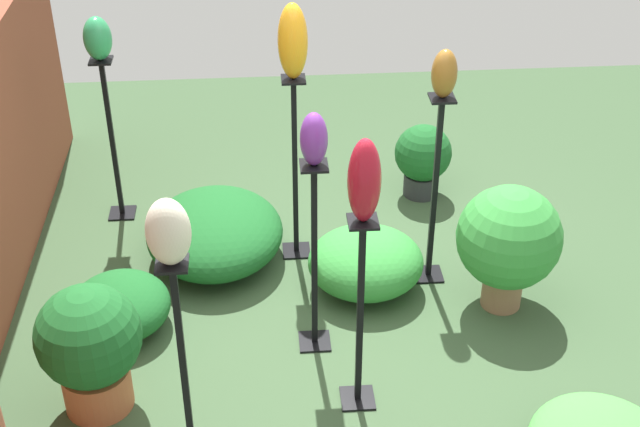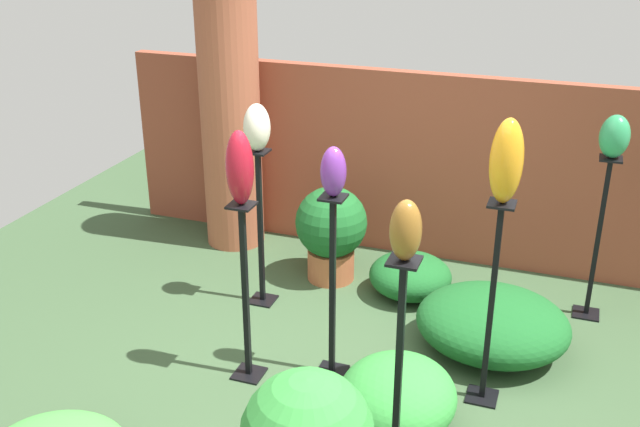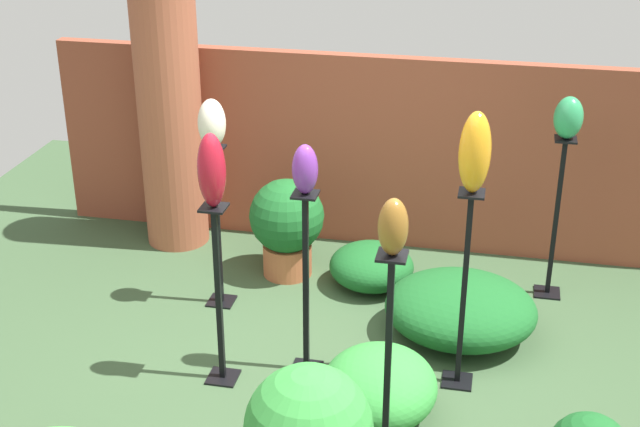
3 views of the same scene
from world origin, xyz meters
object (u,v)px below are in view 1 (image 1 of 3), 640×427
at_px(potted_plant_walkway_edge, 90,345).
at_px(potted_plant_mid_right, 423,157).
at_px(pedestal_amber, 295,177).
at_px(pedestal_bronze, 434,199).
at_px(art_vase_jade, 98,38).
at_px(pedestal_violet, 314,266).
at_px(art_vase_bronze, 444,74).
at_px(pedestal_ruby, 360,323).
at_px(pedestal_ivory, 184,370).
at_px(potted_plant_mid_left, 509,240).
at_px(pedestal_jade, 113,147).
at_px(art_vase_ruby, 364,181).
at_px(art_vase_amber, 293,41).
at_px(art_vase_violet, 314,139).
at_px(art_vase_ivory, 168,232).

bearing_deg(potted_plant_walkway_edge, potted_plant_mid_right, -45.99).
distance_m(pedestal_amber, potted_plant_mid_right, 1.32).
height_order(pedestal_bronze, art_vase_jade, art_vase_jade).
distance_m(pedestal_violet, art_vase_bronze, 1.43).
xyz_separation_m(pedestal_ruby, art_vase_bronze, (1.18, -0.63, 0.96)).
distance_m(pedestal_amber, art_vase_bronze, 1.34).
relative_size(art_vase_bronze, potted_plant_mid_right, 0.53).
height_order(pedestal_ivory, potted_plant_mid_left, pedestal_ivory).
relative_size(pedestal_ruby, pedestal_jade, 0.98).
height_order(pedestal_jade, potted_plant_walkway_edge, pedestal_jade).
height_order(pedestal_amber, art_vase_bronze, art_vase_bronze).
xyz_separation_m(pedestal_violet, potted_plant_walkway_edge, (-0.45, 1.30, -0.15)).
bearing_deg(potted_plant_mid_right, potted_plant_walkway_edge, 134.01).
distance_m(pedestal_amber, pedestal_bronze, 0.98).
relative_size(pedestal_ruby, potted_plant_mid_left, 1.43).
bearing_deg(art_vase_jade, art_vase_ruby, -143.22).
height_order(potted_plant_mid_right, potted_plant_mid_left, potted_plant_mid_left).
distance_m(art_vase_ruby, art_vase_jade, 2.69).
height_order(pedestal_bronze, art_vase_amber, art_vase_amber).
relative_size(art_vase_violet, potted_plant_walkway_edge, 0.39).
bearing_deg(potted_plant_mid_left, potted_plant_mid_right, 11.45).
height_order(pedestal_ivory, art_vase_violet, art_vase_violet).
xyz_separation_m(pedestal_violet, art_vase_amber, (1.02, 0.06, 1.03)).
bearing_deg(potted_plant_walkway_edge, art_vase_ivory, -125.28).
relative_size(pedestal_amber, potted_plant_mid_right, 2.29).
xyz_separation_m(art_vase_amber, art_vase_violet, (-1.02, -0.06, -0.17)).
height_order(art_vase_violet, potted_plant_mid_left, art_vase_violet).
xyz_separation_m(pedestal_amber, pedestal_violet, (-1.02, -0.06, -0.04)).
height_order(pedestal_amber, pedestal_ruby, pedestal_amber).
xyz_separation_m(art_vase_ruby, potted_plant_mid_left, (0.83, -1.06, -0.98)).
xyz_separation_m(art_vase_bronze, potted_plant_mid_right, (1.10, -0.14, -1.21)).
xyz_separation_m(pedestal_bronze, art_vase_ivory, (-1.50, 1.59, 0.82)).
distance_m(art_vase_amber, potted_plant_mid_right, 1.83).
height_order(pedestal_ivory, art_vase_ivory, art_vase_ivory).
xyz_separation_m(pedestal_amber, art_vase_ruby, (-1.54, -0.28, 0.87)).
xyz_separation_m(pedestal_jade, art_vase_ivory, (-2.47, -0.65, 0.86)).
relative_size(art_vase_ivory, art_vase_jade, 1.13).
distance_m(art_vase_ruby, potted_plant_mid_right, 2.68).
bearing_deg(pedestal_ivory, art_vase_amber, -20.08).
relative_size(pedestal_jade, art_vase_violet, 4.02).
relative_size(pedestal_ivory, art_vase_jade, 4.05).
distance_m(pedestal_amber, potted_plant_walkway_edge, 1.92).
distance_m(art_vase_bronze, potted_plant_mid_right, 1.64).
relative_size(art_vase_jade, potted_plant_mid_left, 0.36).
bearing_deg(art_vase_ivory, potted_plant_mid_right, -33.63).
relative_size(pedestal_amber, art_vase_ruby, 2.90).
xyz_separation_m(pedestal_amber, pedestal_jade, (0.61, 1.33, -0.04)).
bearing_deg(art_vase_violet, art_vase_amber, 3.53).
bearing_deg(pedestal_bronze, art_vase_bronze, 63.43).
height_order(pedestal_amber, art_vase_ruby, art_vase_ruby).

